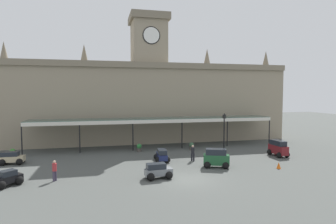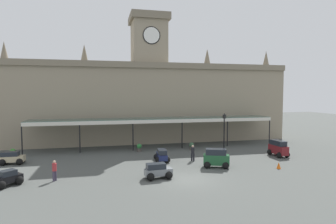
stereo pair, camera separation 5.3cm
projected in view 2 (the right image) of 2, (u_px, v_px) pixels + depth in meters
ground_plane at (188, 179)px, 22.96m from camera, size 140.00×140.00×0.00m
station_building at (149, 99)px, 41.66m from camera, size 40.45×6.92×18.31m
entrance_canopy at (156, 119)px, 36.31m from camera, size 31.43×3.26×3.82m
car_beige_estate at (12, 159)px, 27.86m from camera, size 2.28×1.59×1.27m
car_black_sedan at (7, 179)px, 21.38m from camera, size 2.22×2.21×1.19m
car_green_van at (216, 159)px, 26.65m from camera, size 2.58×2.14×1.77m
car_grey_estate at (158, 172)px, 23.21m from camera, size 2.31×1.66×1.27m
car_maroon_van at (278, 149)px, 31.44m from camera, size 1.67×2.44×1.77m
car_navy_estate at (162, 156)px, 29.00m from camera, size 1.64×2.30×1.27m
pedestrian_near_entrance at (54, 170)px, 22.50m from camera, size 0.34×0.36×1.67m
pedestrian_crossing_forecourt at (193, 152)px, 29.13m from camera, size 0.35×0.34×1.67m
victorian_lamppost at (224, 129)px, 31.50m from camera, size 0.30×0.30×4.79m
traffic_cone at (279, 165)px, 26.24m from camera, size 0.40×0.40×0.60m
planter_by_canopy at (192, 146)px, 34.82m from camera, size 0.60×0.60×0.96m
planter_near_kerb at (13, 153)px, 30.88m from camera, size 0.60×0.60×0.96m
planter_forecourt_centre at (139, 148)px, 33.86m from camera, size 0.60×0.60×0.96m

